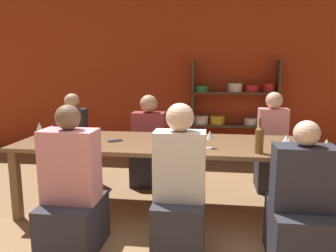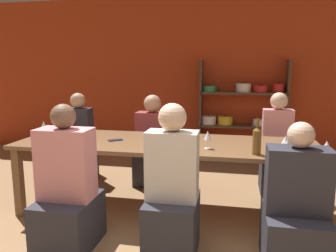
{
  "view_description": "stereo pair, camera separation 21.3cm",
  "coord_description": "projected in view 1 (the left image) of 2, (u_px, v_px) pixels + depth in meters",
  "views": [
    {
      "loc": [
        0.33,
        -1.86,
        1.52
      ],
      "look_at": [
        -0.12,
        1.53,
        0.91
      ],
      "focal_mm": 35.0,
      "sensor_mm": 36.0,
      "label": 1
    },
    {
      "loc": [
        0.54,
        -1.83,
        1.52
      ],
      "look_at": [
        -0.12,
        1.53,
        0.91
      ],
      "focal_mm": 35.0,
      "sensor_mm": 36.0,
      "label": 2
    }
  ],
  "objects": [
    {
      "name": "cell_phone",
      "position": [
        115.0,
        141.0,
        3.43
      ],
      "size": [
        0.16,
        0.15,
        0.01
      ],
      "color": "#1E2338",
      "rests_on": "dining_table"
    },
    {
      "name": "wine_glass_white_b",
      "position": [
        39.0,
        127.0,
        3.66
      ],
      "size": [
        0.07,
        0.07,
        0.16
      ],
      "color": "white",
      "rests_on": "dining_table"
    },
    {
      "name": "person_far_b",
      "position": [
        271.0,
        153.0,
        4.09
      ],
      "size": [
        0.35,
        0.44,
        1.23
      ],
      "rotation": [
        0.0,
        0.0,
        3.14
      ],
      "color": "#2D2D38",
      "rests_on": "ground_plane"
    },
    {
      "name": "wine_glass_empty_b",
      "position": [
        289.0,
        143.0,
        2.88
      ],
      "size": [
        0.08,
        0.08,
        0.16
      ],
      "color": "white",
      "rests_on": "dining_table"
    },
    {
      "name": "person_near_c",
      "position": [
        179.0,
        201.0,
        2.63
      ],
      "size": [
        0.4,
        0.5,
        1.25
      ],
      "color": "#2D2D38",
      "rests_on": "ground_plane"
    },
    {
      "name": "shelf_unit",
      "position": [
        232.0,
        120.0,
        5.46
      ],
      "size": [
        1.4,
        0.3,
        1.64
      ],
      "color": "#4C3828",
      "rests_on": "ground_plane"
    },
    {
      "name": "person_near_b",
      "position": [
        301.0,
        214.0,
        2.53
      ],
      "size": [
        0.45,
        0.57,
        1.13
      ],
      "color": "#2D2D38",
      "rests_on": "ground_plane"
    },
    {
      "name": "person_far_a",
      "position": [
        149.0,
        151.0,
        4.32
      ],
      "size": [
        0.42,
        0.53,
        1.17
      ],
      "rotation": [
        0.0,
        0.0,
        3.14
      ],
      "color": "#2D2D38",
      "rests_on": "ground_plane"
    },
    {
      "name": "wine_glass_white_a",
      "position": [
        286.0,
        139.0,
        2.99
      ],
      "size": [
        0.08,
        0.08,
        0.16
      ],
      "color": "white",
      "rests_on": "dining_table"
    },
    {
      "name": "dining_table",
      "position": [
        167.0,
        148.0,
        3.41
      ],
      "size": [
        3.09,
        0.98,
        0.76
      ],
      "color": "brown",
      "rests_on": "ground_plane"
    },
    {
      "name": "wine_bottle_dark",
      "position": [
        175.0,
        136.0,
        3.12
      ],
      "size": [
        0.07,
        0.07,
        0.31
      ],
      "color": "#1E4C23",
      "rests_on": "dining_table"
    },
    {
      "name": "person_far_c",
      "position": [
        74.0,
        148.0,
        4.4
      ],
      "size": [
        0.34,
        0.43,
        1.18
      ],
      "rotation": [
        0.0,
        0.0,
        3.14
      ],
      "color": "#2D2D38",
      "rests_on": "ground_plane"
    },
    {
      "name": "wall_back_red",
      "position": [
        193.0,
        77.0,
        5.62
      ],
      "size": [
        8.8,
        0.06,
        2.7
      ],
      "color": "#B23819",
      "rests_on": "ground_plane"
    },
    {
      "name": "wine_glass_white_c",
      "position": [
        210.0,
        136.0,
        3.12
      ],
      "size": [
        0.07,
        0.07,
        0.17
      ],
      "color": "white",
      "rests_on": "dining_table"
    },
    {
      "name": "person_near_a",
      "position": [
        72.0,
        199.0,
        2.7
      ],
      "size": [
        0.45,
        0.56,
        1.23
      ],
      "color": "#2D2D38",
      "rests_on": "ground_plane"
    },
    {
      "name": "wine_glass_white_d",
      "position": [
        327.0,
        144.0,
        2.88
      ],
      "size": [
        0.08,
        0.08,
        0.14
      ],
      "color": "white",
      "rests_on": "dining_table"
    },
    {
      "name": "wine_bottle_green",
      "position": [
        259.0,
        139.0,
        2.94
      ],
      "size": [
        0.08,
        0.08,
        0.32
      ],
      "color": "brown",
      "rests_on": "dining_table"
    },
    {
      "name": "wine_glass_empty_a",
      "position": [
        53.0,
        129.0,
        3.42
      ],
      "size": [
        0.07,
        0.07,
        0.18
      ],
      "color": "white",
      "rests_on": "dining_table"
    }
  ]
}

